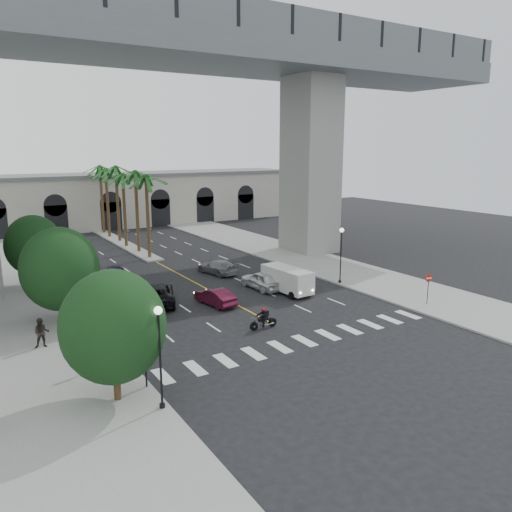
{
  "coord_description": "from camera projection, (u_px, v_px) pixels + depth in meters",
  "views": [
    {
      "loc": [
        -19.25,
        -26.37,
        12.66
      ],
      "look_at": [
        0.84,
        6.0,
        4.3
      ],
      "focal_mm": 35.0,
      "sensor_mm": 36.0,
      "label": 1
    }
  ],
  "objects": [
    {
      "name": "ground",
      "position": [
        291.0,
        334.0,
        34.51
      ],
      "size": [
        140.0,
        140.0,
        0.0
      ],
      "primitive_type": "plane",
      "color": "black",
      "rests_on": "ground"
    },
    {
      "name": "sidewalk_left",
      "position": [
        25.0,
        310.0,
        39.22
      ],
      "size": [
        8.0,
        100.0,
        0.15
      ],
      "primitive_type": "cube",
      "color": "gray",
      "rests_on": "ground"
    },
    {
      "name": "sidewalk_right",
      "position": [
        322.0,
        264.0,
        54.67
      ],
      "size": [
        8.0,
        100.0,
        0.15
      ],
      "primitive_type": "cube",
      "color": "gray",
      "rests_on": "ground"
    },
    {
      "name": "median",
      "position": [
        123.0,
        244.0,
        66.03
      ],
      "size": [
        2.0,
        24.0,
        0.2
      ],
      "primitive_type": "cube",
      "color": "gray",
      "rests_on": "ground"
    },
    {
      "name": "pier_building",
      "position": [
        89.0,
        201.0,
        79.24
      ],
      "size": [
        71.0,
        10.5,
        8.5
      ],
      "color": "beige",
      "rests_on": "ground"
    },
    {
      "name": "bridge",
      "position": [
        194.0,
        88.0,
        50.57
      ],
      "size": [
        75.0,
        13.0,
        26.0
      ],
      "color": "gray",
      "rests_on": "ground"
    },
    {
      "name": "palm_a",
      "position": [
        146.0,
        179.0,
        55.8
      ],
      "size": [
        3.2,
        3.2,
        10.3
      ],
      "color": "#47331E",
      "rests_on": "ground"
    },
    {
      "name": "palm_b",
      "position": [
        135.0,
        175.0,
        59.11
      ],
      "size": [
        3.2,
        3.2,
        10.6
      ],
      "color": "#47331E",
      "rests_on": "ground"
    },
    {
      "name": "palm_c",
      "position": [
        123.0,
        177.0,
        62.38
      ],
      "size": [
        3.2,
        3.2,
        10.1
      ],
      "color": "#47331E",
      "rests_on": "ground"
    },
    {
      "name": "palm_d",
      "position": [
        116.0,
        170.0,
        65.72
      ],
      "size": [
        3.2,
        3.2,
        10.9
      ],
      "color": "#47331E",
      "rests_on": "ground"
    },
    {
      "name": "palm_e",
      "position": [
        106.0,
        172.0,
        69.01
      ],
      "size": [
        3.2,
        3.2,
        10.4
      ],
      "color": "#47331E",
      "rests_on": "ground"
    },
    {
      "name": "palm_f",
      "position": [
        100.0,
        169.0,
        72.42
      ],
      "size": [
        3.2,
        3.2,
        10.7
      ],
      "color": "#47331E",
      "rests_on": "ground"
    },
    {
      "name": "street_tree_near",
      "position": [
        113.0,
        327.0,
        24.46
      ],
      "size": [
        5.2,
        5.2,
        6.89
      ],
      "color": "#382616",
      "rests_on": "ground"
    },
    {
      "name": "street_tree_mid",
      "position": [
        60.0,
        269.0,
        35.21
      ],
      "size": [
        5.44,
        5.44,
        7.21
      ],
      "color": "#382616",
      "rests_on": "ground"
    },
    {
      "name": "street_tree_far",
      "position": [
        34.0,
        245.0,
        45.24
      ],
      "size": [
        5.04,
        5.04,
        6.68
      ],
      "color": "#382616",
      "rests_on": "ground"
    },
    {
      "name": "lamp_post_left_near",
      "position": [
        160.0,
        349.0,
        23.8
      ],
      "size": [
        0.4,
        0.4,
        5.35
      ],
      "color": "black",
      "rests_on": "ground"
    },
    {
      "name": "lamp_post_left_far",
      "position": [
        67.0,
        263.0,
        41.23
      ],
      "size": [
        0.4,
        0.4,
        5.35
      ],
      "color": "black",
      "rests_on": "ground"
    },
    {
      "name": "lamp_post_right",
      "position": [
        341.0,
        251.0,
        46.34
      ],
      "size": [
        0.4,
        0.4,
        5.35
      ],
      "color": "black",
      "rests_on": "ground"
    },
    {
      "name": "traffic_signal_near",
      "position": [
        145.0,
        345.0,
        26.08
      ],
      "size": [
        0.25,
        0.18,
        3.65
      ],
      "color": "black",
      "rests_on": "ground"
    },
    {
      "name": "traffic_signal_far",
      "position": [
        122.0,
        323.0,
        29.4
      ],
      "size": [
        0.25,
        0.18,
        3.65
      ],
      "color": "black",
      "rests_on": "ground"
    },
    {
      "name": "motorcycle_rider",
      "position": [
        264.0,
        319.0,
        35.36
      ],
      "size": [
        2.18,
        0.59,
        1.57
      ],
      "rotation": [
        0.0,
        0.0,
        -0.01
      ],
      "color": "black",
      "rests_on": "ground"
    },
    {
      "name": "car_a",
      "position": [
        262.0,
        280.0,
        45.24
      ],
      "size": [
        2.22,
        4.97,
        1.66
      ],
      "primitive_type": "imported",
      "rotation": [
        0.0,
        0.0,
        3.2
      ],
      "color": "silver",
      "rests_on": "ground"
    },
    {
      "name": "car_b",
      "position": [
        215.0,
        297.0,
        40.67
      ],
      "size": [
        2.06,
        4.38,
        1.39
      ],
      "primitive_type": "imported",
      "rotation": [
        0.0,
        0.0,
        3.29
      ],
      "color": "#521026",
      "rests_on": "ground"
    },
    {
      "name": "car_c",
      "position": [
        157.0,
        294.0,
        40.92
      ],
      "size": [
        4.65,
        6.63,
        1.68
      ],
      "primitive_type": "imported",
      "rotation": [
        0.0,
        0.0,
        2.8
      ],
      "color": "black",
      "rests_on": "ground"
    },
    {
      "name": "car_d",
      "position": [
        218.0,
        267.0,
        50.69
      ],
      "size": [
        2.98,
        5.29,
        1.45
      ],
      "primitive_type": "imported",
      "rotation": [
        0.0,
        0.0,
        3.34
      ],
      "color": "slate",
      "rests_on": "ground"
    },
    {
      "name": "car_e",
      "position": [
        115.0,
        273.0,
        47.9
      ],
      "size": [
        2.93,
        4.92,
        1.57
      ],
      "primitive_type": "imported",
      "rotation": [
        0.0,
        0.0,
        2.89
      ],
      "color": "#140E44",
      "rests_on": "ground"
    },
    {
      "name": "cargo_van",
      "position": [
        287.0,
        279.0,
        43.96
      ],
      "size": [
        2.39,
        5.35,
        2.23
      ],
      "rotation": [
        0.0,
        0.0,
        0.06
      ],
      "color": "silver",
      "rests_on": "ground"
    },
    {
      "name": "pedestrian_a",
      "position": [
        104.0,
        331.0,
        32.38
      ],
      "size": [
        0.64,
        0.46,
        1.63
      ],
      "primitive_type": "imported",
      "rotation": [
        0.0,
        0.0,
        0.12
      ],
      "color": "black",
      "rests_on": "sidewalk_left"
    },
    {
      "name": "pedestrian_b",
      "position": [
        42.0,
        333.0,
        31.61
      ],
      "size": [
        1.09,
        0.94,
        1.94
      ],
      "primitive_type": "imported",
      "rotation": [
        0.0,
        0.0,
        -0.24
      ],
      "color": "black",
      "rests_on": "sidewalk_left"
    },
    {
      "name": "do_not_enter_sign",
      "position": [
        428.0,
        283.0,
        40.15
      ],
      "size": [
        0.65,
        0.15,
        2.66
      ],
      "rotation": [
        0.0,
        0.0,
        -0.18
      ],
      "color": "black",
      "rests_on": "ground"
    }
  ]
}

